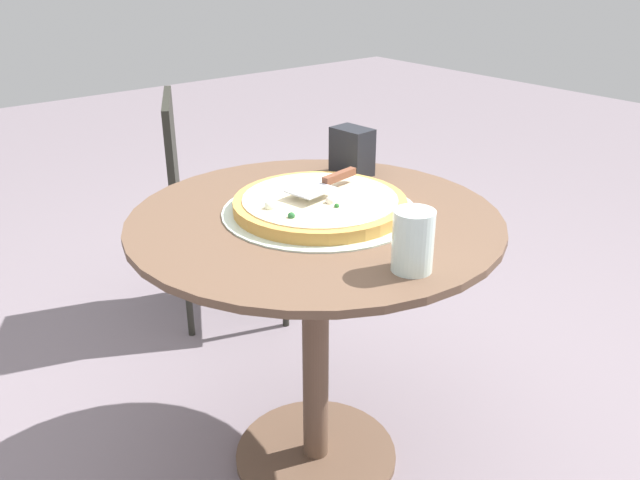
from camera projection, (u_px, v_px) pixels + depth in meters
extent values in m
plane|color=slate|center=(316.00, 456.00, 1.84)|extent=(10.00, 10.00, 0.00)
cylinder|color=brown|center=(315.00, 219.00, 1.54)|extent=(0.88, 0.88, 0.02)
cylinder|color=brown|center=(316.00, 346.00, 1.69)|extent=(0.07, 0.07, 0.69)
cylinder|color=brown|center=(316.00, 453.00, 1.83)|extent=(0.44, 0.44, 0.02)
cylinder|color=silver|center=(320.00, 211.00, 1.56)|extent=(0.47, 0.47, 0.00)
cylinder|color=gold|center=(320.00, 204.00, 1.55)|extent=(0.41, 0.41, 0.03)
cylinder|color=beige|center=(320.00, 198.00, 1.55)|extent=(0.37, 0.37, 0.00)
sphere|color=silver|center=(330.00, 201.00, 1.51)|extent=(0.02, 0.02, 0.02)
sphere|color=#296434|center=(291.00, 216.00, 1.43)|extent=(0.02, 0.02, 0.02)
sphere|color=#286C2C|center=(337.00, 206.00, 1.49)|extent=(0.01, 0.01, 0.01)
sphere|color=white|center=(308.00, 196.00, 1.54)|extent=(0.02, 0.02, 0.02)
sphere|color=white|center=(270.00, 206.00, 1.48)|extent=(0.02, 0.02, 0.02)
cube|color=silver|center=(311.00, 190.00, 1.54)|extent=(0.10, 0.11, 0.00)
cube|color=brown|center=(339.00, 176.00, 1.61)|extent=(0.04, 0.11, 0.02)
cylinder|color=silver|center=(413.00, 241.00, 1.26)|extent=(0.08, 0.08, 0.12)
cube|color=black|center=(352.00, 152.00, 1.79)|extent=(0.11, 0.08, 0.13)
cube|color=#262620|center=(230.00, 203.00, 2.41)|extent=(0.55, 0.55, 0.03)
cube|color=#262620|center=(171.00, 152.00, 2.30)|extent=(0.37, 0.21, 0.38)
cylinder|color=#262620|center=(273.00, 237.00, 2.69)|extent=(0.02, 0.02, 0.42)
cylinder|color=#262620|center=(285.00, 275.00, 2.38)|extent=(0.02, 0.02, 0.42)
cylinder|color=#262620|center=(187.00, 243.00, 2.63)|extent=(0.02, 0.02, 0.42)
cylinder|color=#262620|center=(187.00, 283.00, 2.32)|extent=(0.02, 0.02, 0.42)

